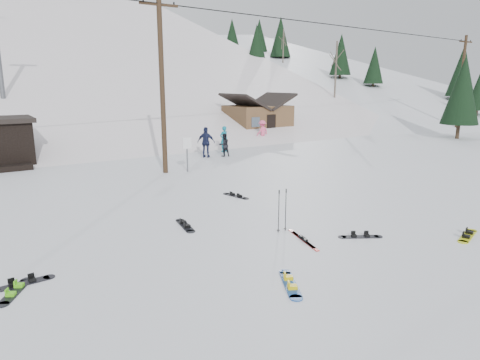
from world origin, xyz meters
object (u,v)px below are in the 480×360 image
utility_pole (162,82)px  hero_skis (303,239)px  hero_snowboard (290,284)px  cabin (257,120)px

utility_pole → hero_skis: size_ratio=4.86×
utility_pole → hero_snowboard: (-2.67, -13.64, -4.65)m
utility_pole → hero_snowboard: utility_pole is taller
utility_pole → hero_skis: bearing=-92.2°
utility_pole → cabin: size_ratio=1.67×
cabin → hero_skis: bearing=-122.0°
hero_snowboard → utility_pole: bearing=16.9°
cabin → hero_snowboard: (-15.67, -23.64, -1.45)m
utility_pole → hero_snowboard: bearing=-101.1°
utility_pole → hero_snowboard: size_ratio=6.13×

